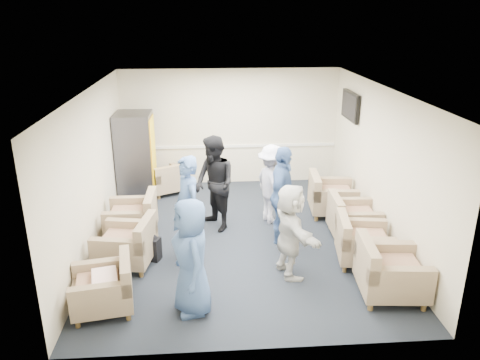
{
  "coord_description": "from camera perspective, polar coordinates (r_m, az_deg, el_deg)",
  "views": [
    {
      "loc": [
        -0.56,
        -7.65,
        3.9
      ],
      "look_at": [
        0.02,
        0.2,
        1.05
      ],
      "focal_mm": 35.0,
      "sensor_mm": 36.0,
      "label": 1
    }
  ],
  "objects": [
    {
      "name": "person_front_right",
      "position": [
        7.21,
        6.17,
        -6.16
      ],
      "size": [
        0.71,
        1.45,
        1.5
      ],
      "primitive_type": "imported",
      "rotation": [
        0.0,
        0.0,
        1.77
      ],
      "color": "silver",
      "rests_on": "floor"
    },
    {
      "name": "vending_machine",
      "position": [
        10.37,
        -12.56,
        2.84
      ],
      "size": [
        0.77,
        0.9,
        1.89
      ],
      "color": "#4C4B53",
      "rests_on": "floor"
    },
    {
      "name": "chair_rail",
      "position": [
        11.06,
        -1.16,
        4.15
      ],
      "size": [
        4.98,
        0.04,
        0.06
      ],
      "primitive_type": "cube",
      "color": "white",
      "rests_on": "back_wall"
    },
    {
      "name": "person_mid_right",
      "position": [
        8.18,
        5.13,
        -1.89
      ],
      "size": [
        0.75,
        1.11,
        1.76
      ],
      "primitive_type": "imported",
      "rotation": [
        0.0,
        0.0,
        1.23
      ],
      "color": "#3D5B92",
      "rests_on": "floor"
    },
    {
      "name": "person_back_right",
      "position": [
        8.98,
        3.92,
        -0.52
      ],
      "size": [
        0.87,
        1.13,
        1.55
      ],
      "primitive_type": "imported",
      "rotation": [
        0.0,
        0.0,
        1.9
      ],
      "color": "white",
      "rests_on": "floor"
    },
    {
      "name": "tv",
      "position": [
        10.09,
        13.3,
        8.77
      ],
      "size": [
        0.1,
        1.0,
        0.58
      ],
      "color": "black",
      "rests_on": "right_wall"
    },
    {
      "name": "person_back_left",
      "position": [
        8.64,
        -3.14,
        -0.49
      ],
      "size": [
        1.02,
        1.09,
        1.79
      ],
      "primitive_type": "imported",
      "rotation": [
        0.0,
        0.0,
        -1.06
      ],
      "color": "black",
      "rests_on": "floor"
    },
    {
      "name": "backpack",
      "position": [
        7.94,
        -10.71,
        -7.95
      ],
      "size": [
        0.33,
        0.28,
        0.47
      ],
      "rotation": [
        0.0,
        0.0,
        -0.37
      ],
      "color": "black",
      "rests_on": "floor"
    },
    {
      "name": "right_wall",
      "position": [
        8.63,
        16.77,
        1.82
      ],
      "size": [
        0.02,
        6.0,
        2.7
      ],
      "primitive_type": "cube",
      "color": "beige",
      "rests_on": "floor"
    },
    {
      "name": "armchair_right_far",
      "position": [
        9.63,
        10.84,
        -2.09
      ],
      "size": [
        0.96,
        0.96,
        0.71
      ],
      "rotation": [
        0.0,
        0.0,
        1.48
      ],
      "color": "#887257",
      "rests_on": "floor"
    },
    {
      "name": "armchair_left_mid",
      "position": [
        7.82,
        -13.39,
        -7.78
      ],
      "size": [
        0.99,
        0.99,
        0.69
      ],
      "rotation": [
        0.0,
        0.0,
        -1.74
      ],
      "color": "#887257",
      "rests_on": "floor"
    },
    {
      "name": "floor",
      "position": [
        8.61,
        -0.03,
        -7.06
      ],
      "size": [
        6.0,
        6.0,
        0.0
      ],
      "primitive_type": "plane",
      "color": "black",
      "rests_on": "ground"
    },
    {
      "name": "armchair_left_near",
      "position": [
        6.83,
        -15.98,
        -12.63
      ],
      "size": [
        0.93,
        0.93,
        0.64
      ],
      "rotation": [
        0.0,
        0.0,
        -1.4
      ],
      "color": "#887257",
      "rests_on": "floor"
    },
    {
      "name": "person_front_left",
      "position": [
        6.33,
        -5.95,
        -9.35
      ],
      "size": [
        0.72,
        0.91,
        1.65
      ],
      "primitive_type": "imported",
      "rotation": [
        0.0,
        0.0,
        -1.3
      ],
      "color": "#3D5B92",
      "rests_on": "floor"
    },
    {
      "name": "armchair_left_far",
      "position": [
        8.74,
        -12.72,
        -4.63
      ],
      "size": [
        0.88,
        0.88,
        0.69
      ],
      "rotation": [
        0.0,
        0.0,
        -1.58
      ],
      "color": "#887257",
      "rests_on": "floor"
    },
    {
      "name": "person_mid_left",
      "position": [
        7.62,
        -6.42,
        -3.56
      ],
      "size": [
        0.65,
        0.76,
        1.78
      ],
      "primitive_type": "imported",
      "rotation": [
        0.0,
        0.0,
        -1.16
      ],
      "color": "#3D5B92",
      "rests_on": "floor"
    },
    {
      "name": "front_wall",
      "position": [
        5.34,
        2.34,
        -8.69
      ],
      "size": [
        5.0,
        0.02,
        2.7
      ],
      "primitive_type": "cube",
      "color": "beige",
      "rests_on": "floor"
    },
    {
      "name": "armchair_right_midnear",
      "position": [
        7.94,
        14.46,
        -7.5
      ],
      "size": [
        0.95,
        0.95,
        0.67
      ],
      "rotation": [
        0.0,
        0.0,
        1.43
      ],
      "color": "#887257",
      "rests_on": "floor"
    },
    {
      "name": "pillow",
      "position": [
        6.73,
        -16.18,
        -11.47
      ],
      "size": [
        0.42,
        0.5,
        0.12
      ],
      "primitive_type": "cube",
      "rotation": [
        0.0,
        0.0,
        -1.34
      ],
      "color": "white",
      "rests_on": "armchair_left_near"
    },
    {
      "name": "armchair_right_midfar",
      "position": [
        8.76,
        13.33,
        -4.71
      ],
      "size": [
        0.87,
        0.87,
        0.67
      ],
      "rotation": [
        0.0,
        0.0,
        1.53
      ],
      "color": "#887257",
      "rests_on": "floor"
    },
    {
      "name": "armchair_right_near",
      "position": [
        7.16,
        17.51,
        -10.78
      ],
      "size": [
        0.98,
        0.98,
        0.73
      ],
      "rotation": [
        0.0,
        0.0,
        1.48
      ],
      "color": "#887257",
      "rests_on": "floor"
    },
    {
      "name": "ceiling",
      "position": [
        7.77,
        -0.04,
        10.99
      ],
      "size": [
        6.0,
        6.0,
        0.0
      ],
      "primitive_type": "plane",
      "rotation": [
        3.14,
        0.0,
        0.0
      ],
      "color": "white",
      "rests_on": "back_wall"
    },
    {
      "name": "left_wall",
      "position": [
        8.3,
        -17.52,
        1.03
      ],
      "size": [
        0.02,
        6.0,
        2.7
      ],
      "primitive_type": "cube",
      "color": "beige",
      "rests_on": "floor"
    },
    {
      "name": "armchair_corner",
      "position": [
        10.69,
        -8.92,
        -0.05
      ],
      "size": [
        1.01,
        1.01,
        0.6
      ],
      "rotation": [
        0.0,
        0.0,
        3.61
      ],
      "color": "#887257",
      "rests_on": "floor"
    },
    {
      "name": "back_wall",
      "position": [
        10.97,
        -1.18,
        6.44
      ],
      "size": [
        5.0,
        0.02,
        2.7
      ],
      "primitive_type": "cube",
      "color": "beige",
      "rests_on": "floor"
    }
  ]
}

